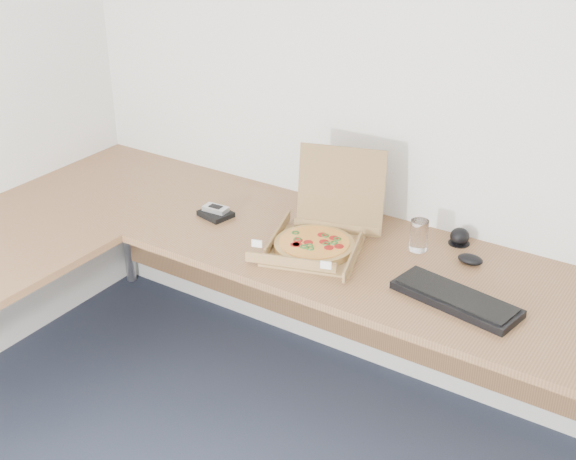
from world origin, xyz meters
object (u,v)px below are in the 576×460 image
Objects in this scene: keyboard at (456,299)px; wallet at (216,214)px; drinking_glass at (419,235)px; desk at (154,266)px; pizza_box at (317,239)px.

wallet is at bearing -174.40° from keyboard.
keyboard is at bearing -46.27° from drinking_glass.
drinking_glass is at bearing 37.45° from desk.
desk is at bearing -156.77° from pizza_box.
wallet is (-1.04, 0.08, -0.00)m from keyboard.
keyboard is at bearing 17.38° from desk.
keyboard reaches higher than desk.
wallet is (-0.03, 0.40, 0.04)m from desk.
pizza_box is 3.28× the size of drinking_glass.
drinking_glass is (0.31, 0.19, 0.02)m from pizza_box.
drinking_glass is 0.37m from keyboard.
pizza_box is 0.37m from drinking_glass.
keyboard is at bearing -24.67° from pizza_box.
desk is 1.06m from keyboard.
drinking_glass is (0.76, 0.58, 0.09)m from desk.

